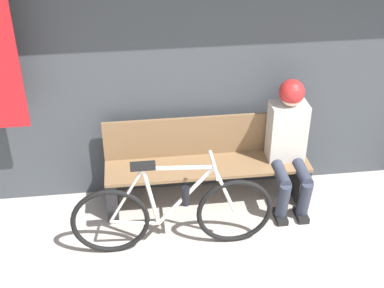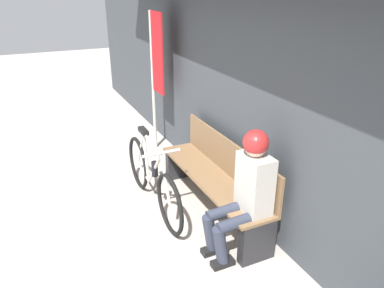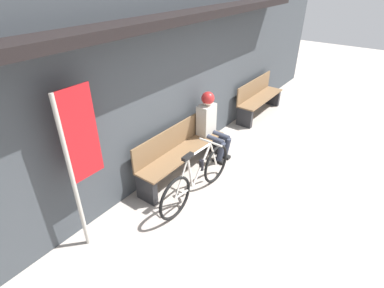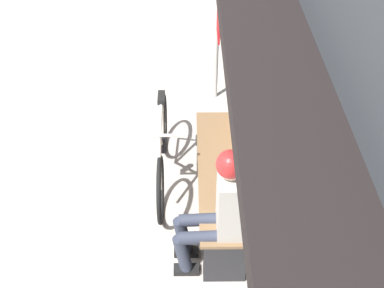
{
  "view_description": "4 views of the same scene",
  "coord_description": "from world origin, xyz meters",
  "px_view_note": "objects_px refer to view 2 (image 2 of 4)",
  "views": [
    {
      "loc": [
        -0.9,
        -1.81,
        3.21
      ],
      "look_at": [
        -0.4,
        2.09,
        0.77
      ],
      "focal_mm": 50.0,
      "sensor_mm": 36.0,
      "label": 1
    },
    {
      "loc": [
        2.95,
        0.5,
        2.42
      ],
      "look_at": [
        -0.45,
        2.1,
        0.77
      ],
      "focal_mm": 35.0,
      "sensor_mm": 36.0,
      "label": 2
    },
    {
      "loc": [
        -3.56,
        -0.41,
        3.08
      ],
      "look_at": [
        -0.28,
        2.02,
        0.68
      ],
      "focal_mm": 28.0,
      "sensor_mm": 36.0,
      "label": 3
    },
    {
      "loc": [
        3.58,
        1.94,
        3.75
      ],
      "look_at": [
        -0.31,
        1.97,
        0.69
      ],
      "focal_mm": 50.0,
      "sensor_mm": 36.0,
      "label": 4
    }
  ],
  "objects_px": {
    "park_bench_near": "(216,178)",
    "bicycle": "(152,179)",
    "person_seated": "(247,186)",
    "banner_pole": "(156,65)"
  },
  "relations": [
    {
      "from": "park_bench_near",
      "to": "bicycle",
      "type": "height_order",
      "value": "bicycle"
    },
    {
      "from": "park_bench_near",
      "to": "bicycle",
      "type": "relative_size",
      "value": 1.11
    },
    {
      "from": "person_seated",
      "to": "bicycle",
      "type": "bearing_deg",
      "value": -155.07
    },
    {
      "from": "bicycle",
      "to": "banner_pole",
      "type": "relative_size",
      "value": 0.83
    },
    {
      "from": "bicycle",
      "to": "banner_pole",
      "type": "bearing_deg",
      "value": 156.97
    },
    {
      "from": "bicycle",
      "to": "person_seated",
      "type": "height_order",
      "value": "person_seated"
    },
    {
      "from": "park_bench_near",
      "to": "bicycle",
      "type": "xyz_separation_m",
      "value": [
        -0.38,
        -0.62,
        -0.04
      ]
    },
    {
      "from": "banner_pole",
      "to": "person_seated",
      "type": "bearing_deg",
      "value": -2.06
    },
    {
      "from": "person_seated",
      "to": "park_bench_near",
      "type": "bearing_deg",
      "value": 172.09
    },
    {
      "from": "park_bench_near",
      "to": "banner_pole",
      "type": "relative_size",
      "value": 0.92
    }
  ]
}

